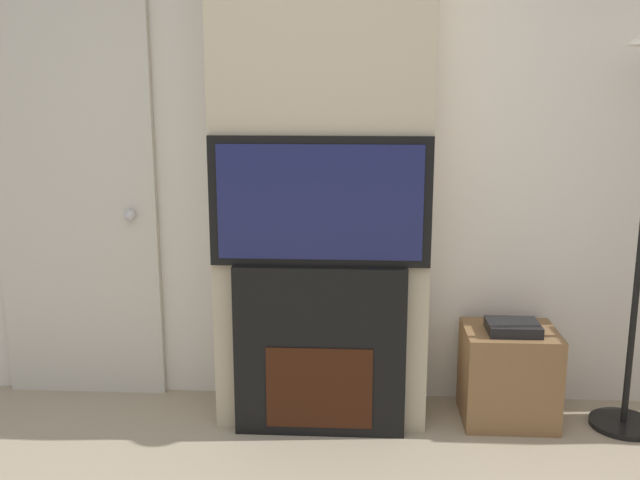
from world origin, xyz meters
name	(u,v)px	position (x,y,z in m)	size (l,w,h in m)	color
wall_back	(325,138)	(0.00, 2.03, 1.35)	(6.00, 0.06, 2.70)	silver
chimney_breast	(322,142)	(0.00, 1.80, 1.35)	(1.00, 0.40, 2.70)	#BCAD8E
fireplace	(320,350)	(0.00, 1.59, 0.40)	(0.79, 0.15, 0.81)	black
television	(320,202)	(0.00, 1.59, 1.10)	(0.99, 0.07, 0.58)	black
media_stand	(509,373)	(0.91, 1.76, 0.24)	(0.44, 0.37, 0.51)	brown
entry_door	(76,205)	(-1.27, 1.97, 1.01)	(0.83, 0.09, 2.02)	beige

